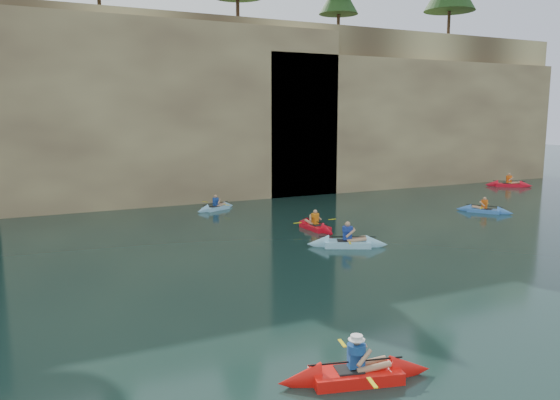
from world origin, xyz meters
name	(u,v)px	position (x,y,z in m)	size (l,w,h in m)	color
ground	(312,349)	(0.00, 0.00, 0.00)	(160.00, 160.00, 0.00)	black
cliff	(105,107)	(0.00, 30.00, 6.00)	(70.00, 16.00, 12.00)	tan
cliff_slab_center	(159,111)	(2.00, 22.60, 5.70)	(24.00, 2.40, 11.40)	tan
cliff_slab_east	(418,122)	(22.00, 22.60, 4.92)	(26.00, 2.40, 9.84)	tan
sea_cave_center	(57,185)	(-4.00, 21.95, 1.60)	(3.50, 1.00, 3.20)	black
sea_cave_east	(282,163)	(10.00, 21.95, 2.25)	(5.00, 1.00, 4.50)	black
main_kayaker	(356,373)	(0.04, -1.78, 0.17)	(3.44, 2.23, 1.25)	red
kayaker_ltblue_near	(347,243)	(6.26, 8.10, 0.17)	(3.38, 2.35, 1.34)	#94D6F7
kayaker_red_far	(315,226)	(6.78, 11.75, 0.15)	(2.36, 3.26, 1.20)	red
kayaker_ltblue_mid	(216,208)	(4.27, 18.96, 0.14)	(2.90, 2.02, 1.10)	#89C3E5
kayaker_blue_east	(484,210)	(17.62, 11.47, 0.14)	(2.25, 2.97, 1.10)	#3D7AD1
kayaker_extra_east	(509,185)	(27.78, 18.72, 0.16)	(3.10, 2.79, 1.30)	red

